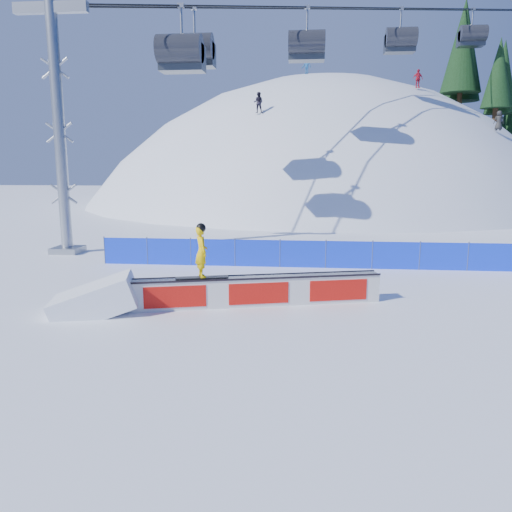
# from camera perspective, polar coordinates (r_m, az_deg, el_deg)

# --- Properties ---
(ground) EXTENTS (160.00, 160.00, 0.00)m
(ground) POSITION_cam_1_polar(r_m,az_deg,el_deg) (17.80, 11.75, -4.40)
(ground) COLOR white
(ground) RESTS_ON ground
(snow_hill) EXTENTS (64.00, 64.00, 64.00)m
(snow_hill) POSITION_cam_1_polar(r_m,az_deg,el_deg) (63.28, 7.06, -10.32)
(snow_hill) COLOR white
(snow_hill) RESTS_ON ground
(safety_fence) EXTENTS (22.05, 0.05, 1.30)m
(safety_fence) POSITION_cam_1_polar(r_m,az_deg,el_deg) (22.04, 10.58, 0.14)
(safety_fence) COLOR #0F33EB
(safety_fence) RESTS_ON ground
(chairlift) EXTENTS (40.80, 41.70, 22.00)m
(chairlift) POSITION_cam_1_polar(r_m,az_deg,el_deg) (46.74, 15.09, 25.61)
(chairlift) COLOR #8F959C
(chairlift) RESTS_ON ground
(rail_box) EXTENTS (7.98, 2.58, 0.97)m
(rail_box) POSITION_cam_1_polar(r_m,az_deg,el_deg) (16.12, 0.17, -3.99)
(rail_box) COLOR silver
(rail_box) RESTS_ON ground
(snow_ramp) EXTENTS (2.97, 2.26, 1.65)m
(snow_ramp) POSITION_cam_1_polar(r_m,az_deg,el_deg) (16.26, -17.83, -6.14)
(snow_ramp) COLOR white
(snow_ramp) RESTS_ON ground
(snowboarder) EXTENTS (1.69, 0.71, 1.74)m
(snowboarder) POSITION_cam_1_polar(r_m,az_deg,el_deg) (15.65, -6.25, 0.55)
(snowboarder) COLOR black
(snowboarder) RESTS_ON rail_box
(distant_skiers) EXTENTS (21.21, 11.62, 7.73)m
(distant_skiers) POSITION_cam_1_polar(r_m,az_deg,el_deg) (48.62, 11.44, 18.34)
(distant_skiers) COLOR black
(distant_skiers) RESTS_ON ground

